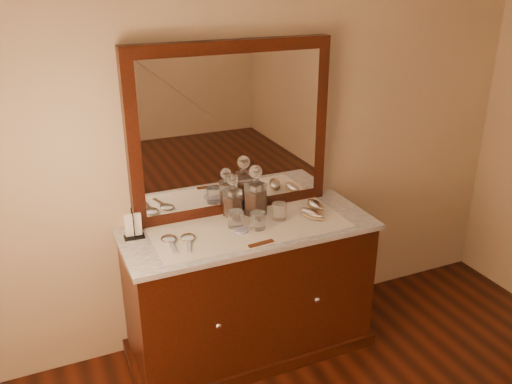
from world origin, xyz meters
The scene contains 18 objects.
dresser_cabinet centered at (0.00, 1.96, 0.41)m, with size 1.40×0.55×0.82m, color black.
dresser_plinth centered at (0.00, 1.96, 0.04)m, with size 1.46×0.59×0.08m, color black.
knob_left centered at (-0.30, 1.67, 0.45)m, with size 0.04×0.04×0.04m, color silver.
knob_right centered at (0.30, 1.67, 0.45)m, with size 0.04×0.04×0.04m, color silver.
marble_top centered at (0.00, 1.96, 0.83)m, with size 1.44×0.59×0.03m, color white.
mirror_frame centered at (0.00, 2.20, 1.35)m, with size 1.20×0.08×1.00m, color black.
mirror_glass centered at (0.00, 2.17, 1.35)m, with size 1.06×0.01×0.86m, color white.
lace_runner centered at (0.00, 1.94, 0.85)m, with size 1.10×0.45×0.00m, color white.
pin_dish centered at (-0.07, 1.90, 0.86)m, with size 0.08×0.08×0.01m, color white.
comb centered at (-0.03, 1.73, 0.86)m, with size 0.15×0.03×0.01m, color brown.
napkin_rack centered at (-0.62, 2.08, 0.92)m, with size 0.11×0.07×0.16m.
decanter_left centered at (-0.04, 2.11, 0.96)m, with size 0.10×0.10×0.27m.
decanter_right centered at (0.09, 2.07, 0.97)m, with size 0.12×0.12×0.31m.
brush_near centered at (0.38, 1.91, 0.88)m, with size 0.13×0.18×0.05m.
brush_far centered at (0.46, 2.00, 0.88)m, with size 0.07×0.16×0.04m.
hand_mirror_outer centered at (-0.46, 1.95, 0.86)m, with size 0.09×0.22×0.02m.
hand_mirror_inner centered at (-0.37, 1.92, 0.86)m, with size 0.11×0.22×0.02m.
tumblers centered at (0.05, 1.95, 0.90)m, with size 0.36×0.16×0.10m.
Camera 1 is at (-1.06, -0.56, 2.21)m, focal length 37.68 mm.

